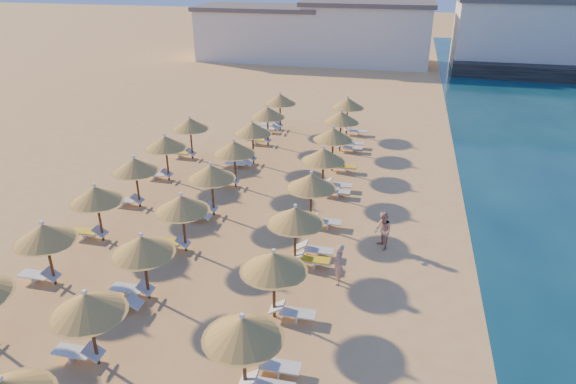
% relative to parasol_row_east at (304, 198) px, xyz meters
% --- Properties ---
extents(ground, '(220.00, 220.00, 0.00)m').
position_rel_parasol_row_east_xyz_m(ground, '(-2.25, -1.28, -2.38)').
color(ground, tan).
rests_on(ground, ground).
extents(hotel_blocks, '(46.79, 8.69, 8.10)m').
position_rel_parasol_row_east_xyz_m(hotel_blocks, '(1.45, 44.54, 1.32)').
color(hotel_blocks, silver).
rests_on(hotel_blocks, ground).
extents(parasol_row_east, '(2.49, 35.49, 2.95)m').
position_rel_parasol_row_east_xyz_m(parasol_row_east, '(0.00, 0.00, 0.00)').
color(parasol_row_east, brown).
rests_on(parasol_row_east, ground).
extents(parasol_row_west, '(2.49, 35.49, 2.95)m').
position_rel_parasol_row_east_xyz_m(parasol_row_west, '(-5.13, 0.00, 0.00)').
color(parasol_row_west, brown).
rests_on(parasol_row_west, ground).
extents(parasol_row_inland, '(2.49, 20.82, 2.95)m').
position_rel_parasol_row_east_xyz_m(parasol_row_inland, '(-9.36, 0.00, -0.00)').
color(parasol_row_inland, brown).
rests_on(parasol_row_inland, ground).
extents(loungers, '(12.50, 33.57, 0.66)m').
position_rel_parasol_row_east_xyz_m(loungers, '(-3.89, -0.11, -2.04)').
color(loungers, silver).
rests_on(loungers, ground).
extents(beachgoer_b, '(1.02, 1.10, 1.83)m').
position_rel_parasol_row_east_xyz_m(beachgoer_b, '(3.63, 0.40, -1.46)').
color(beachgoer_b, tan).
rests_on(beachgoer_b, ground).
extents(beachgoer_a, '(0.50, 0.70, 1.81)m').
position_rel_parasol_row_east_xyz_m(beachgoer_a, '(2.03, -2.81, -1.47)').
color(beachgoer_a, tan).
rests_on(beachgoer_a, ground).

